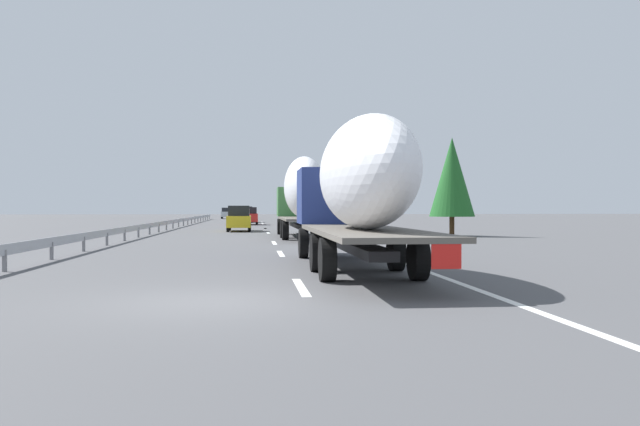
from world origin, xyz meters
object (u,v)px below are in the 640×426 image
at_px(car_red_compact, 249,216).
at_px(road_sign, 321,204).
at_px(truck_trailing, 357,186).
at_px(car_yellow_coupe, 239,218).
at_px(car_silver_hatch, 227,213).
at_px(truck_lead, 302,193).
at_px(car_black_suv, 246,214).

height_order(car_red_compact, road_sign, road_sign).
bearing_deg(truck_trailing, road_sign, -4.58).
distance_m(truck_trailing, car_yellow_coupe, 31.19).
xyz_separation_m(car_silver_hatch, road_sign, (-49.29, -10.17, 1.19)).
relative_size(truck_lead, car_red_compact, 2.93).
relative_size(truck_trailing, road_sign, 4.39).
distance_m(car_silver_hatch, car_black_suv, 27.48).
distance_m(car_yellow_coupe, road_sign, 10.55).
distance_m(truck_trailing, road_sign, 38.85).
bearing_deg(road_sign, car_silver_hatch, 11.66).
height_order(truck_trailing, car_yellow_coupe, truck_trailing).
xyz_separation_m(truck_lead, car_yellow_coupe, (11.09, 3.89, -1.64)).
bearing_deg(car_yellow_coupe, car_silver_hatch, 3.19).
xyz_separation_m(car_silver_hatch, car_black_suv, (-27.27, -3.36, 0.05)).
height_order(truck_lead, car_black_suv, truck_lead).
height_order(truck_trailing, car_silver_hatch, truck_trailing).
distance_m(truck_lead, car_yellow_coupe, 11.86).
height_order(truck_trailing, car_black_suv, truck_trailing).
bearing_deg(car_silver_hatch, road_sign, -168.34).
height_order(car_red_compact, car_black_suv, car_black_suv).
relative_size(truck_trailing, car_red_compact, 2.83).
xyz_separation_m(car_black_suv, car_yellow_coupe, (-29.83, 0.18, -0.01)).
relative_size(car_silver_hatch, car_black_suv, 0.87).
relative_size(car_red_compact, car_black_suv, 1.01).
bearing_deg(car_silver_hatch, car_black_suv, -172.97).
relative_size(car_red_compact, road_sign, 1.55).
bearing_deg(car_black_suv, car_red_compact, -177.94).
relative_size(car_silver_hatch, car_red_compact, 0.87).
bearing_deg(truck_lead, car_silver_hatch, 5.92).
height_order(car_silver_hatch, road_sign, road_sign).
bearing_deg(car_silver_hatch, car_yellow_coupe, -176.81).
bearing_deg(car_black_suv, road_sign, -162.82).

